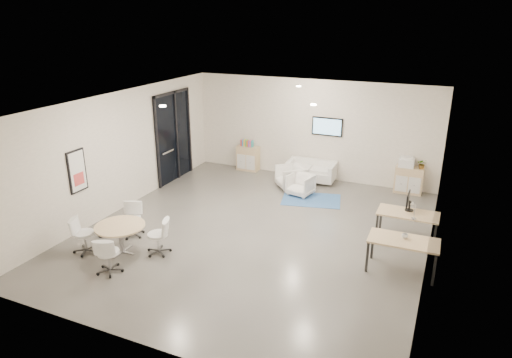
{
  "coord_description": "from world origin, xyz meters",
  "views": [
    {
      "loc": [
        4.12,
        -9.32,
        5.09
      ],
      "look_at": [
        -0.16,
        0.4,
        1.24
      ],
      "focal_mm": 32.0,
      "sensor_mm": 36.0,
      "label": 1
    }
  ],
  "objects_px": {
    "loveseat": "(311,172)",
    "round_table": "(120,229)",
    "armchair_left": "(290,176)",
    "desk_front": "(403,243)",
    "sideboard_right": "(409,180)",
    "desk_rear": "(408,216)",
    "armchair_right": "(300,184)",
    "sideboard_left": "(248,158)"
  },
  "relations": [
    {
      "from": "sideboard_right",
      "to": "desk_rear",
      "type": "distance_m",
      "value": 3.28
    },
    {
      "from": "sideboard_right",
      "to": "armchair_right",
      "type": "height_order",
      "value": "sideboard_right"
    },
    {
      "from": "loveseat",
      "to": "desk_front",
      "type": "height_order",
      "value": "desk_front"
    },
    {
      "from": "desk_rear",
      "to": "round_table",
      "type": "xyz_separation_m",
      "value": [
        -5.8,
        -3.18,
        -0.06
      ]
    },
    {
      "from": "desk_front",
      "to": "round_table",
      "type": "distance_m",
      "value": 6.12
    },
    {
      "from": "desk_rear",
      "to": "desk_front",
      "type": "relative_size",
      "value": 0.98
    },
    {
      "from": "sideboard_right",
      "to": "desk_front",
      "type": "relative_size",
      "value": 0.57
    },
    {
      "from": "sideboard_left",
      "to": "round_table",
      "type": "height_order",
      "value": "sideboard_left"
    },
    {
      "from": "sideboard_left",
      "to": "round_table",
      "type": "xyz_separation_m",
      "value": [
        -0.17,
        -6.44,
        0.17
      ]
    },
    {
      "from": "armchair_left",
      "to": "round_table",
      "type": "distance_m",
      "value": 5.81
    },
    {
      "from": "sideboard_right",
      "to": "loveseat",
      "type": "relative_size",
      "value": 0.52
    },
    {
      "from": "armchair_left",
      "to": "desk_rear",
      "type": "xyz_separation_m",
      "value": [
        3.74,
        -2.24,
        0.27
      ]
    },
    {
      "from": "sideboard_left",
      "to": "desk_front",
      "type": "xyz_separation_m",
      "value": [
        5.7,
        -4.73,
        0.24
      ]
    },
    {
      "from": "loveseat",
      "to": "armchair_left",
      "type": "bearing_deg",
      "value": -118.97
    },
    {
      "from": "loveseat",
      "to": "desk_rear",
      "type": "xyz_separation_m",
      "value": [
        3.3,
        -3.09,
        0.34
      ]
    },
    {
      "from": "desk_front",
      "to": "desk_rear",
      "type": "bearing_deg",
      "value": 91.94
    },
    {
      "from": "desk_front",
      "to": "armchair_right",
      "type": "bearing_deg",
      "value": 134.42
    },
    {
      "from": "sideboard_right",
      "to": "armchair_left",
      "type": "bearing_deg",
      "value": -163.57
    },
    {
      "from": "armchair_left",
      "to": "armchair_right",
      "type": "bearing_deg",
      "value": 6.01
    },
    {
      "from": "armchair_left",
      "to": "round_table",
      "type": "bearing_deg",
      "value": -62.73
    },
    {
      "from": "loveseat",
      "to": "round_table",
      "type": "bearing_deg",
      "value": -113.4
    },
    {
      "from": "desk_rear",
      "to": "armchair_right",
      "type": "bearing_deg",
      "value": 151.31
    },
    {
      "from": "armchair_right",
      "to": "desk_front",
      "type": "bearing_deg",
      "value": -33.08
    },
    {
      "from": "loveseat",
      "to": "desk_rear",
      "type": "bearing_deg",
      "value": -44.79
    },
    {
      "from": "loveseat",
      "to": "armchair_right",
      "type": "bearing_deg",
      "value": -88.66
    },
    {
      "from": "sideboard_left",
      "to": "armchair_left",
      "type": "xyz_separation_m",
      "value": [
        1.89,
        -1.01,
        -0.04
      ]
    },
    {
      "from": "sideboard_left",
      "to": "sideboard_right",
      "type": "xyz_separation_m",
      "value": [
        5.31,
        -0.0,
        -0.01
      ]
    },
    {
      "from": "sideboard_right",
      "to": "armchair_left",
      "type": "relative_size",
      "value": 1.07
    },
    {
      "from": "armchair_left",
      "to": "armchair_right",
      "type": "height_order",
      "value": "armchair_left"
    },
    {
      "from": "loveseat",
      "to": "armchair_right",
      "type": "distance_m",
      "value": 1.3
    },
    {
      "from": "round_table",
      "to": "desk_rear",
      "type": "bearing_deg",
      "value": 28.75
    },
    {
      "from": "sideboard_right",
      "to": "round_table",
      "type": "distance_m",
      "value": 8.46
    },
    {
      "from": "sideboard_right",
      "to": "desk_front",
      "type": "xyz_separation_m",
      "value": [
        0.39,
        -4.73,
        0.25
      ]
    },
    {
      "from": "sideboard_right",
      "to": "armchair_right",
      "type": "xyz_separation_m",
      "value": [
        -2.92,
        -1.47,
        -0.06
      ]
    },
    {
      "from": "loveseat",
      "to": "desk_front",
      "type": "bearing_deg",
      "value": -55.19
    },
    {
      "from": "desk_front",
      "to": "round_table",
      "type": "relative_size",
      "value": 1.28
    },
    {
      "from": "sideboard_right",
      "to": "loveseat",
      "type": "bearing_deg",
      "value": -176.84
    },
    {
      "from": "sideboard_right",
      "to": "armchair_left",
      "type": "distance_m",
      "value": 3.57
    },
    {
      "from": "sideboard_right",
      "to": "loveseat",
      "type": "height_order",
      "value": "sideboard_right"
    },
    {
      "from": "armchair_left",
      "to": "desk_front",
      "type": "xyz_separation_m",
      "value": [
        3.81,
        -3.72,
        0.28
      ]
    },
    {
      "from": "sideboard_left",
      "to": "loveseat",
      "type": "xyz_separation_m",
      "value": [
        2.32,
        -0.17,
        -0.11
      ]
    },
    {
      "from": "desk_rear",
      "to": "desk_front",
      "type": "xyz_separation_m",
      "value": [
        0.08,
        -1.47,
        0.01
      ]
    }
  ]
}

